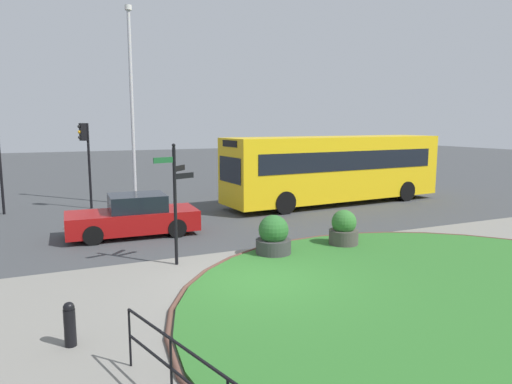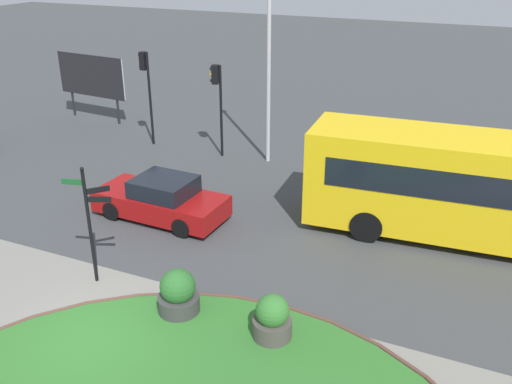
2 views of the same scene
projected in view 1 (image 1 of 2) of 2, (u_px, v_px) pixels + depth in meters
name	position (u px, v px, depth m)	size (l,w,h in m)	color
ground	(259.00, 283.00, 11.30)	(120.00, 120.00, 0.00)	#3D3F42
sidewalk_paving	(290.00, 305.00, 9.88)	(32.00, 8.86, 0.02)	gray
grass_island	(485.00, 307.00, 9.69)	(12.95, 12.95, 0.10)	#2D6B28
grass_kerb_ring	(485.00, 306.00, 9.69)	(13.26, 13.26, 0.11)	brown
signpost_directional	(175.00, 196.00, 12.46)	(1.19, 0.66, 3.35)	black
bollard_foreground	(70.00, 324.00, 7.99)	(0.20, 0.20, 0.82)	black
bus_yellow	(335.00, 168.00, 22.37)	(11.42, 3.36, 3.25)	yellow
car_near_lane	(134.00, 217.00, 16.03)	(4.47, 2.03, 1.44)	maroon
traffic_light_far	(85.00, 147.00, 20.74)	(0.48, 0.32, 3.89)	black
lamppost_tall	(132.00, 101.00, 21.57)	(0.32, 0.32, 9.21)	#B7B7BC
planter_near_signpost	(273.00, 238.00, 13.47)	(1.04, 1.04, 1.23)	#383838
planter_kerbside	(344.00, 230.00, 14.51)	(0.92, 0.92, 1.19)	#47423D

